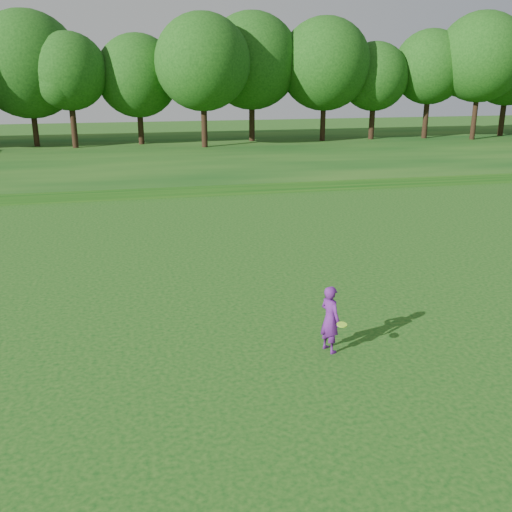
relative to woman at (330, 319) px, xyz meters
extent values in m
plane|color=#0D4511|center=(-3.00, 0.08, -0.86)|extent=(140.00, 140.00, 0.00)
cube|color=#0D4511|center=(-3.00, 34.08, -0.56)|extent=(130.00, 30.00, 0.60)
cube|color=gray|center=(-3.00, 20.08, -0.84)|extent=(130.00, 1.60, 0.04)
imported|color=#621C80|center=(0.00, 0.00, 0.00)|extent=(0.61, 0.74, 1.72)
cylinder|color=#A8FF28|center=(0.14, -0.44, 0.04)|extent=(0.25, 0.25, 0.05)
camera|label=1|loc=(-4.55, -12.20, 5.83)|focal=40.00mm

